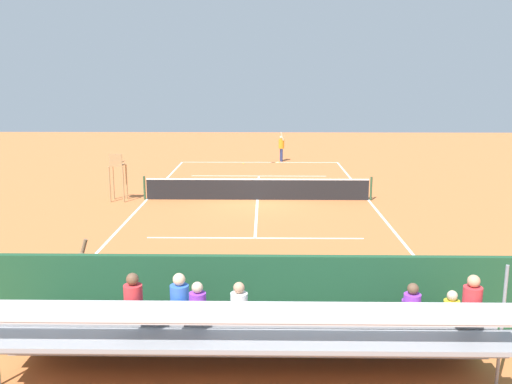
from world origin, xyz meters
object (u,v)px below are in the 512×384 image
(tennis_net, at_px, (257,189))
(courtside_bench, at_px, (354,309))
(bleacher_stand, at_px, (254,335))
(tennis_racket, at_px, (277,162))
(tennis_ball_near, at_px, (243,164))
(tennis_player, at_px, (281,146))
(umpire_chair, at_px, (117,172))
(equipment_bag, at_px, (279,327))
(line_judge, at_px, (82,280))

(tennis_net, bearing_deg, courtside_bench, 99.73)
(bleacher_stand, bearing_deg, tennis_racket, -92.15)
(tennis_racket, height_order, tennis_ball_near, tennis_ball_near)
(tennis_player, bearing_deg, umpire_chair, 57.21)
(umpire_chair, distance_m, tennis_player, 14.04)
(courtside_bench, height_order, equipment_bag, courtside_bench)
(tennis_net, bearing_deg, tennis_racket, -95.90)
(tennis_ball_near, bearing_deg, courtside_bench, 97.97)
(umpire_chair, xyz_separation_m, equipment_bag, (-6.85, 13.06, -1.13))
(umpire_chair, relative_size, line_judge, 1.11)
(equipment_bag, relative_size, tennis_ball_near, 13.64)
(line_judge, bearing_deg, tennis_net, -106.34)
(bleacher_stand, bearing_deg, tennis_ball_near, -87.41)
(umpire_chair, bearing_deg, bleacher_stand, 112.88)
(bleacher_stand, distance_m, tennis_ball_near, 25.63)
(tennis_player, distance_m, tennis_ball_near, 2.89)
(courtside_bench, xyz_separation_m, line_judge, (6.04, -0.42, 0.46))
(courtside_bench, height_order, tennis_player, tennis_player)
(tennis_ball_near, height_order, line_judge, line_judge)
(bleacher_stand, distance_m, courtside_bench, 3.02)
(courtside_bench, bearing_deg, line_judge, -3.97)
(tennis_net, height_order, equipment_bag, tennis_net)
(bleacher_stand, bearing_deg, tennis_player, -92.69)
(tennis_net, bearing_deg, tennis_ball_near, -84.33)
(bleacher_stand, xyz_separation_m, tennis_player, (-1.26, -26.82, 0.05))
(courtside_bench, height_order, tennis_ball_near, courtside_bench)
(bleacher_stand, height_order, line_judge, bleacher_stand)
(umpire_chair, bearing_deg, line_judge, 101.00)
(bleacher_stand, distance_m, tennis_player, 26.85)
(bleacher_stand, bearing_deg, umpire_chair, -67.12)
(tennis_net, relative_size, line_judge, 5.35)
(tennis_racket, bearing_deg, bleacher_stand, 87.85)
(tennis_ball_near, bearing_deg, line_judge, 83.19)
(tennis_ball_near, relative_size, line_judge, 0.03)
(umpire_chair, height_order, tennis_racket, umpire_chair)
(tennis_player, xyz_separation_m, tennis_racket, (0.28, 0.60, -1.00))
(tennis_net, distance_m, tennis_player, 11.55)
(umpire_chair, bearing_deg, courtside_bench, 123.24)
(courtside_bench, distance_m, line_judge, 6.08)
(umpire_chair, xyz_separation_m, tennis_racket, (-7.32, -11.20, -1.30))
(bleacher_stand, height_order, courtside_bench, bleacher_stand)
(umpire_chair, distance_m, tennis_ball_near, 11.83)
(tennis_racket, relative_size, tennis_ball_near, 8.88)
(courtside_bench, relative_size, tennis_player, 0.93)
(bleacher_stand, xyz_separation_m, tennis_racket, (-0.98, -26.22, -0.95))
(tennis_player, height_order, tennis_racket, tennis_player)
(equipment_bag, bearing_deg, tennis_ball_near, -85.98)
(umpire_chair, distance_m, courtside_bench, 15.48)
(umpire_chair, relative_size, tennis_racket, 3.65)
(tennis_racket, bearing_deg, tennis_player, -114.83)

